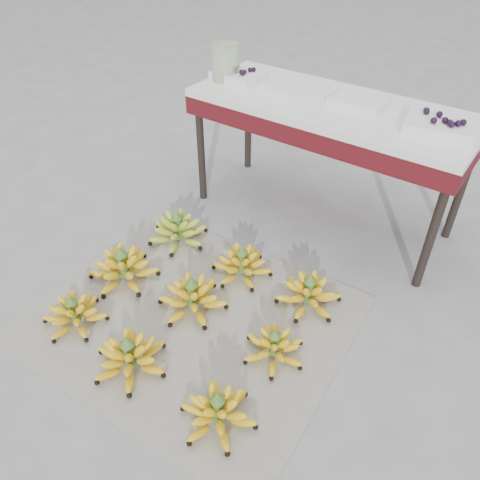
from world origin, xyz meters
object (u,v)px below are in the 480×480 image
Objects in this scene: bunch_back_left at (178,230)px; tray_right at (359,102)px; bunch_front_center at (130,357)px; bunch_mid_center at (192,298)px; glass_jar at (225,62)px; bunch_back_right at (309,294)px; tray_left at (290,89)px; bunch_mid_left at (123,268)px; bunch_mid_right at (274,347)px; vendor_table at (330,117)px; tray_far_left at (239,75)px; bunch_back_center at (242,265)px; tray_far_right at (441,126)px; bunch_front_right at (218,412)px; bunch_front_left at (74,314)px; newspaper_mat at (190,318)px.

tray_right reaches higher than bunch_back_left.
bunch_front_center is 0.37m from bunch_mid_center.
glass_jar is at bearing 126.20° from bunch_back_left.
bunch_mid_center is at bearing -102.98° from tray_right.
bunch_mid_center is at bearing -61.61° from glass_jar.
bunch_back_right is (0.74, -0.01, -0.00)m from bunch_back_left.
bunch_front_center is at bearing -102.80° from bunch_mid_center.
tray_left is at bearing 4.58° from glass_jar.
tray_right is at bearing 7.31° from tray_left.
bunch_mid_right is (0.78, 0.03, -0.01)m from bunch_mid_left.
bunch_front_center is 1.38m from vendor_table.
bunch_back_right is 1.17m from tray_far_left.
bunch_mid_left is 0.53m from bunch_back_center.
bunch_front_center is 1.34× the size of tray_right.
glass_jar is at bearing 134.68° from bunch_back_right.
tray_right is 0.38m from tray_far_right.
bunch_mid_left is 1.14m from glass_jar.
bunch_back_left is 1.52× the size of tray_far_left.
bunch_back_center reaches higher than bunch_front_right.
tray_far_right is at bearing 56.46° from bunch_front_center.
tray_far_left is 0.64m from tray_right.
bunch_back_right is (-0.03, 0.32, 0.01)m from bunch_mid_right.
tray_far_left reaches higher than vendor_table.
bunch_back_right is at bearing 23.99° from bunch_back_left.
bunch_front_left is 0.74m from bunch_back_center.
tray_left reaches higher than bunch_front_center.
bunch_mid_left is 1.18m from vendor_table.
bunch_front_left is at bearing -113.16° from tray_right.
bunch_back_left reaches higher than bunch_mid_right.
tray_left reaches higher than bunch_back_center.
bunch_back_center is 1.31× the size of tray_far_left.
tray_far_right reaches higher than bunch_mid_right.
tray_far_left reaches higher than bunch_front_center.
bunch_front_right is at bearing -81.83° from tray_right.
vendor_table is 0.50m from tray_far_right.
bunch_back_right is at bearing 11.50° from bunch_mid_left.
bunch_mid_right is 1.42m from glass_jar.
tray_far_right is (0.49, -0.02, 0.10)m from vendor_table.
bunch_back_left reaches higher than bunch_back_center.
tray_far_right reaches higher than bunch_front_center.
bunch_mid_right is 1.08× the size of tray_right.
bunch_front_center is 0.54m from bunch_mid_right.
bunch_back_right reaches higher than bunch_front_left.
bunch_front_left is 0.74m from bunch_front_right.
bunch_back_center is 0.80m from vendor_table.
glass_jar is at bearing -153.92° from tray_far_left.
tray_left is (0.25, 0.60, 0.59)m from bunch_back_left.
bunch_front_left is 1.39m from tray_far_left.
newspaper_mat is 3.85× the size of bunch_back_right.
tray_left is 0.71m from tray_far_right.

